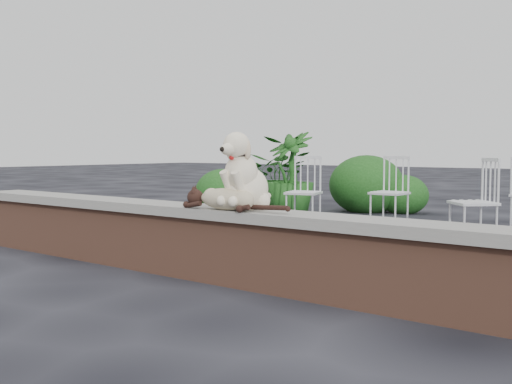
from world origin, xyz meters
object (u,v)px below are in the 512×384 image
Objects in this scene: chair_b at (389,192)px; chair_a at (303,191)px; dog at (247,170)px; potted_plant_a at (280,175)px; chair_d at (473,201)px; cat at (227,198)px; potted_plant_b at (290,174)px.

chair_b and chair_a have the same top height.
dog is 0.63× the size of chair_a.
chair_a is 0.76× the size of potted_plant_a.
chair_d is 0.76× the size of potted_plant_a.
cat is at bearing -116.64° from dog.
chair_b reaches higher than cat.
cat is 4.96m from potted_plant_b.
potted_plant_a is at bearing 166.66° from chair_b.
dog is at bearing -56.73° from potted_plant_a.
chair_b is at bearing -165.10° from chair_d.
potted_plant_b is (-2.51, 4.17, -0.23)m from dog.
potted_plant_b is (-0.86, 0.92, 0.18)m from chair_a.
chair_b is 0.76× the size of potted_plant_a.
chair_a is at bearing -143.08° from chair_b.
cat is at bearing -58.30° from potted_plant_a.
potted_plant_b is (-1.79, 0.26, 0.18)m from chair_b.
potted_plant_a is at bearing 124.71° from dog.
chair_b is (-0.64, 4.06, -0.20)m from cat.
chair_d is at bearing 78.39° from cat.
chair_a is at bearing -46.95° from potted_plant_b.
potted_plant_b is (-3.18, 1.08, 0.18)m from chair_d.
potted_plant_a is (-2.22, 0.57, 0.14)m from chair_b.
chair_a reaches higher than cat.
chair_d is at bearing -20.30° from chair_a.
chair_b is at bearing -14.48° from potted_plant_a.
chair_d is at bearing 79.20° from dog.
potted_plant_b is at bearing -153.25° from chair_d.
chair_d is 3.87m from potted_plant_a.
chair_b is 2.29m from potted_plant_a.
potted_plant_a is at bearing 119.75° from chair_a.
chair_a is 1.00× the size of chair_d.
chair_a is 2.33m from chair_d.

